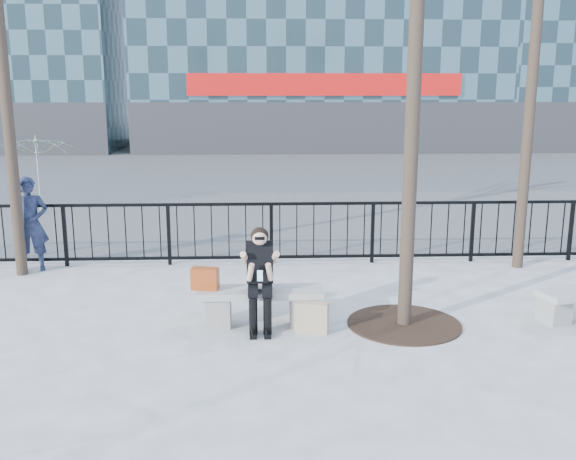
{
  "coord_description": "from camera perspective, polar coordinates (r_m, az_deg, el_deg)",
  "views": [
    {
      "loc": [
        0.02,
        -8.04,
        3.07
      ],
      "look_at": [
        0.4,
        0.8,
        1.1
      ],
      "focal_mm": 40.0,
      "sensor_mm": 36.0,
      "label": 1
    }
  ],
  "objects": [
    {
      "name": "standing_man",
      "position": [
        11.69,
        -21.92,
        0.49
      ],
      "size": [
        0.67,
        0.52,
        1.62
      ],
      "primitive_type": "imported",
      "rotation": [
        0.0,
        0.0,
        0.25
      ],
      "color": "black",
      "rests_on": "ground"
    },
    {
      "name": "shopping_bag",
      "position": [
        8.27,
        2.13,
        -7.78
      ],
      "size": [
        0.45,
        0.26,
        0.4
      ],
      "primitive_type": "cube",
      "rotation": [
        0.0,
        0.0,
        -0.26
      ],
      "color": "#C2B589",
      "rests_on": "ground"
    },
    {
      "name": "vendor_umbrella",
      "position": [
        16.78,
        -21.39,
        4.52
      ],
      "size": [
        2.41,
        2.45,
        1.95
      ],
      "primitive_type": "imported",
      "rotation": [
        0.0,
        0.0,
        -0.14
      ],
      "color": "yellow",
      "rests_on": "ground"
    },
    {
      "name": "bench_main",
      "position": [
        8.5,
        -2.48,
        -6.47
      ],
      "size": [
        1.65,
        0.46,
        0.49
      ],
      "color": "slate",
      "rests_on": "ground"
    },
    {
      "name": "ground",
      "position": [
        8.6,
        -2.46,
        -8.36
      ],
      "size": [
        120.0,
        120.0,
        0.0
      ],
      "primitive_type": "plane",
      "color": "gray",
      "rests_on": "ground"
    },
    {
      "name": "railing",
      "position": [
        11.32,
        -2.5,
        -0.3
      ],
      "size": [
        14.0,
        0.06,
        1.1
      ],
      "color": "black",
      "rests_on": "ground"
    },
    {
      "name": "handbag",
      "position": [
        8.45,
        -7.39,
        -4.31
      ],
      "size": [
        0.37,
        0.23,
        0.29
      ],
      "primitive_type": "cube",
      "rotation": [
        0.0,
        0.0,
        -0.19
      ],
      "color": "#9A3913",
      "rests_on": "bench_main"
    },
    {
      "name": "seated_woman",
      "position": [
        8.24,
        -2.5,
        -4.4
      ],
      "size": [
        0.5,
        0.64,
        1.34
      ],
      "color": "black",
      "rests_on": "ground"
    },
    {
      "name": "tree_grate",
      "position": [
        8.71,
        10.27,
        -8.21
      ],
      "size": [
        1.5,
        1.5,
        0.02
      ],
      "primitive_type": "cylinder",
      "color": "black",
      "rests_on": "ground"
    },
    {
      "name": "street_surface",
      "position": [
        23.24,
        -2.5,
        4.97
      ],
      "size": [
        60.0,
        23.0,
        0.01
      ],
      "primitive_type": "cube",
      "color": "#474747",
      "rests_on": "ground"
    }
  ]
}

